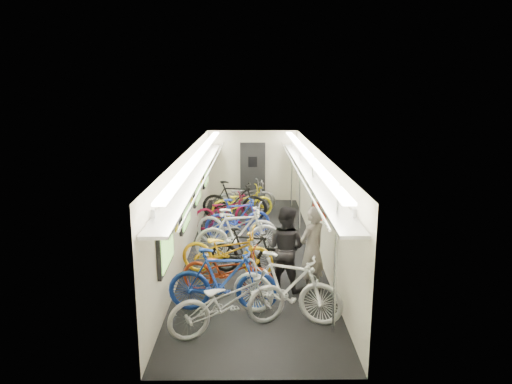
{
  "coord_description": "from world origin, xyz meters",
  "views": [
    {
      "loc": [
        -0.03,
        -10.32,
        3.76
      ],
      "look_at": [
        0.08,
        1.18,
        1.15
      ],
      "focal_mm": 32.0,
      "sensor_mm": 36.0,
      "label": 1
    }
  ],
  "objects_px": {
    "bicycle_0": "(229,301)",
    "passenger_mid": "(285,248)",
    "bicycle_1": "(223,280)",
    "passenger_near": "(312,250)",
    "backpack": "(320,211)"
  },
  "relations": [
    {
      "from": "bicycle_1",
      "to": "passenger_near",
      "type": "relative_size",
      "value": 1.14
    },
    {
      "from": "passenger_near",
      "to": "backpack",
      "type": "xyz_separation_m",
      "value": [
        0.29,
        1.07,
        0.45
      ]
    },
    {
      "from": "bicycle_0",
      "to": "bicycle_1",
      "type": "bearing_deg",
      "value": -13.57
    },
    {
      "from": "bicycle_0",
      "to": "backpack",
      "type": "bearing_deg",
      "value": -59.12
    },
    {
      "from": "bicycle_1",
      "to": "passenger_mid",
      "type": "xyz_separation_m",
      "value": [
        1.13,
        0.92,
        0.25
      ]
    },
    {
      "from": "bicycle_0",
      "to": "backpack",
      "type": "distance_m",
      "value": 3.19
    },
    {
      "from": "bicycle_1",
      "to": "backpack",
      "type": "height_order",
      "value": "backpack"
    },
    {
      "from": "passenger_near",
      "to": "passenger_mid",
      "type": "distance_m",
      "value": 0.51
    },
    {
      "from": "bicycle_1",
      "to": "passenger_near",
      "type": "bearing_deg",
      "value": -62.07
    },
    {
      "from": "bicycle_0",
      "to": "passenger_mid",
      "type": "bearing_deg",
      "value": -56.11
    },
    {
      "from": "backpack",
      "to": "bicycle_1",
      "type": "bearing_deg",
      "value": -140.95
    },
    {
      "from": "bicycle_0",
      "to": "bicycle_1",
      "type": "relative_size",
      "value": 1.04
    },
    {
      "from": "bicycle_0",
      "to": "passenger_mid",
      "type": "relative_size",
      "value": 1.2
    },
    {
      "from": "passenger_near",
      "to": "passenger_mid",
      "type": "bearing_deg",
      "value": -56.66
    },
    {
      "from": "bicycle_0",
      "to": "bicycle_1",
      "type": "distance_m",
      "value": 0.69
    }
  ]
}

